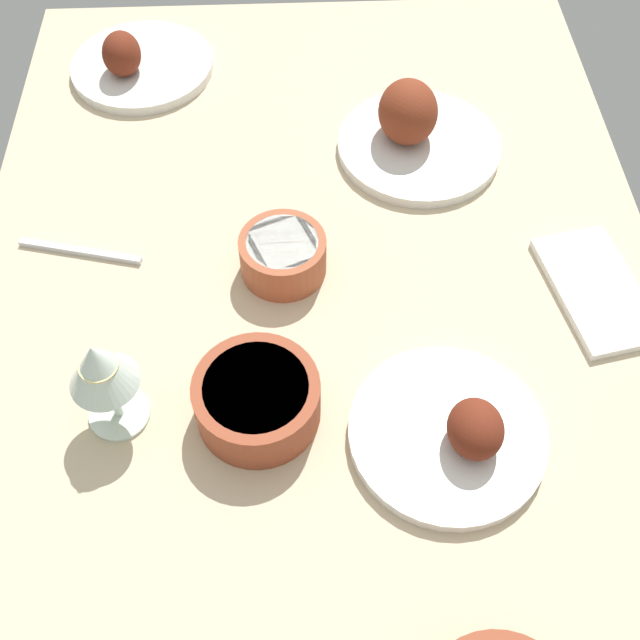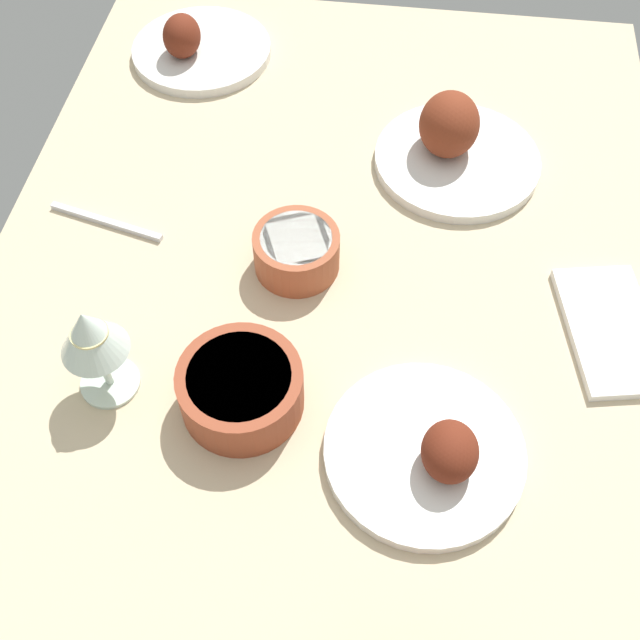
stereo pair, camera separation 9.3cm
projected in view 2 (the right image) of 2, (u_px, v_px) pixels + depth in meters
The scene contains 9 objects.
dining_table at pixel (320, 338), 96.20cm from camera, with size 140.00×90.00×4.00cm, color #C6B28E.
plate_center_main at pixel (430, 452), 83.23cm from camera, with size 22.17×22.17×7.21cm.
plate_far_side at pixel (197, 47), 124.62cm from camera, with size 22.67×22.67×7.99cm.
plate_near_viewer at pixel (453, 144), 109.42cm from camera, with size 23.80×23.80×10.17cm.
bowl_cream at pixel (297, 250), 98.00cm from camera, with size 11.13×11.13×5.54cm.
bowl_onions at pixel (241, 388), 85.95cm from camera, with size 14.20×14.20×6.09cm.
wine_glass at pixel (91, 336), 81.99cm from camera, with size 7.60×7.60×14.00cm.
folded_napkin at pixel (611, 330), 93.80cm from camera, with size 18.88×10.30×1.20cm, color white.
fork_loose at pixel (106, 222), 104.37cm from camera, with size 16.99×0.90×0.80cm, color silver.
Camera 2 is at (53.13, 6.98, 81.93)cm, focal length 43.01 mm.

